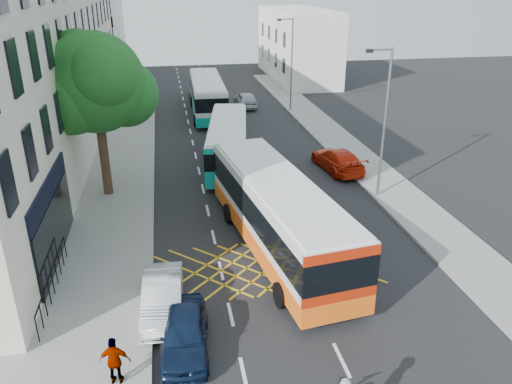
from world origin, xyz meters
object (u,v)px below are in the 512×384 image
bus_mid (228,142)px  red_hatchback (338,160)px  bus_far (207,96)px  parked_car_silver (163,297)px  parked_car_blue (185,333)px  lamp_near (384,117)px  pedestrian_far (115,361)px  distant_car_silver (246,100)px  distant_car_grey (201,90)px  street_tree (95,84)px  lamp_far (291,60)px  bus_near (278,214)px

bus_mid → red_hatchback: (6.67, -2.38, -0.80)m
bus_far → parked_car_silver: size_ratio=2.87×
parked_car_blue → parked_car_silver: bearing=112.5°
lamp_near → parked_car_blue: (-11.10, -10.54, -3.97)m
bus_mid → bus_far: 13.25m
parked_car_blue → pedestrian_far: 2.48m
parked_car_blue → distant_car_silver: distant_car_silver is taller
bus_far → distant_car_grey: bearing=91.5°
distant_car_grey → parked_car_blue: bearing=-91.3°
parked_car_blue → distant_car_silver: size_ratio=0.90×
lamp_near → bus_mid: bearing=136.8°
street_tree → lamp_far: street_tree is taller
bus_mid → red_hatchback: bus_mid is taller
parked_car_blue → street_tree: bearing=109.2°
lamp_far → parked_car_silver: lamp_far is taller
lamp_far → pedestrian_far: bearing=-112.5°
bus_near → parked_car_blue: (-4.43, -5.87, -1.15)m
distant_car_grey → distant_car_silver: (3.78, -5.26, -0.00)m
street_tree → bus_far: size_ratio=0.77×
lamp_far → parked_car_silver: bearing=-112.5°
bus_far → distant_car_silver: bus_far is taller
street_tree → pedestrian_far: street_tree is taller
street_tree → pedestrian_far: (1.51, -14.79, -5.34)m
bus_mid → red_hatchback: bearing=-10.4°
lamp_far → pedestrian_far: 34.65m
lamp_far → parked_car_blue: 32.74m
distant_car_silver → parked_car_blue: bearing=74.7°
bus_mid → distant_car_grey: bus_mid is taller
bus_near → distant_car_silver: size_ratio=2.93×
street_tree → bus_near: 11.96m
bus_mid → distant_car_silver: bearing=85.7°
lamp_near → distant_car_grey: size_ratio=1.55×
street_tree → parked_car_silver: size_ratio=2.20×
bus_near → distant_car_grey: 32.17m
lamp_far → parked_car_blue: bearing=-110.0°
bus_near → bus_far: (-0.80, 24.83, -0.11)m
red_hatchback → distant_car_grey: size_ratio=0.94×
parked_car_blue → pedestrian_far: size_ratio=2.35×
bus_far → pedestrian_far: bus_far is taller
street_tree → distant_car_grey: (7.23, 24.51, -5.57)m
bus_near → red_hatchback: size_ratio=2.55×
lamp_far → distant_car_grey: (-7.47, 7.48, -3.90)m
bus_mid → distant_car_silver: size_ratio=2.47×
street_tree → red_hatchback: bearing=6.4°
lamp_near → bus_near: 8.62m
bus_near → lamp_far: bearing=67.2°
bus_near → distant_car_silver: (2.97, 26.89, -1.07)m
lamp_far → red_hatchback: size_ratio=1.65×
lamp_near → bus_mid: size_ratio=0.77×
street_tree → parked_car_blue: (3.61, -13.51, -5.65)m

